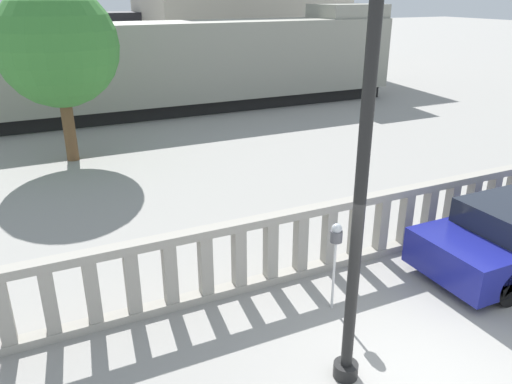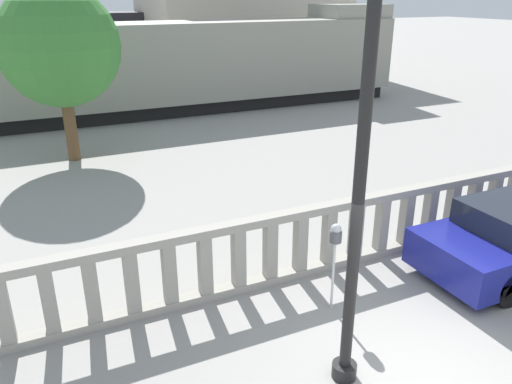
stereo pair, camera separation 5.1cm
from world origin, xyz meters
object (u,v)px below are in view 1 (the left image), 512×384
object	(u,v)px
tree_left	(57,47)
train_near	(170,66)
train_far	(43,43)
lamppost	(367,112)
parking_meter	(336,240)

from	to	relation	value
tree_left	train_near	bearing A→B (deg)	47.19
train_far	tree_left	world-z (taller)	tree_left
lamppost	parking_meter	distance (m)	2.78
lamppost	train_far	world-z (taller)	lamppost
lamppost	train_near	world-z (taller)	lamppost
train_far	tree_left	xyz separation A→B (m)	(-0.62, -18.45, 1.43)
lamppost	train_near	xyz separation A→B (m)	(2.51, 16.20, -1.63)
lamppost	train_near	bearing A→B (deg)	81.18
train_near	tree_left	world-z (taller)	tree_left
tree_left	lamppost	bearing A→B (deg)	-79.28
train_near	tree_left	xyz separation A→B (m)	(-4.63, -5.00, 1.40)
lamppost	train_far	xyz separation A→B (m)	(-1.50, 29.65, -1.66)
lamppost	train_near	distance (m)	16.48
parking_meter	train_far	bearing A→B (deg)	94.44
lamppost	train_near	size ratio (longest dim) A/B	0.28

